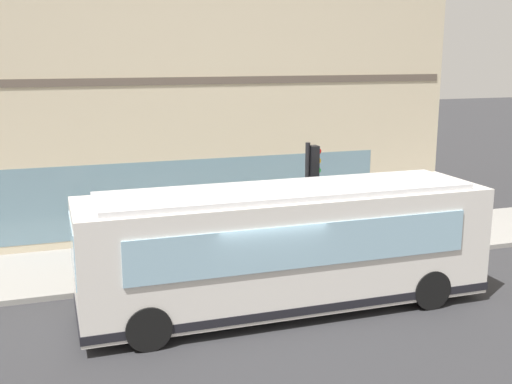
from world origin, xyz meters
TOP-DOWN VIEW (x-y plane):
  - ground at (0.00, 0.00)m, footprint 120.00×120.00m
  - sidewalk_curb at (4.57, 0.00)m, footprint 3.95×40.00m
  - building_corner at (10.91, 0.00)m, footprint 8.78×18.49m
  - city_bus_nearside at (0.28, -0.78)m, footprint 2.62×10.05m
  - traffic_light_near_corner at (3.06, -2.64)m, footprint 0.32×0.49m
  - fire_hydrant at (4.77, -7.36)m, footprint 0.35×0.35m
  - pedestrian_walking_along_curb at (4.77, -3.40)m, footprint 0.32×0.32m
  - pedestrian_near_building_entrance at (3.52, 3.61)m, footprint 0.32×0.32m

SIDE VIEW (x-z plane):
  - ground at x=0.00m, z-range 0.00..0.00m
  - sidewalk_curb at x=4.57m, z-range 0.00..0.15m
  - fire_hydrant at x=4.77m, z-range 0.14..0.88m
  - pedestrian_near_building_entrance at x=3.52m, z-range 0.27..1.93m
  - pedestrian_walking_along_curb at x=4.77m, z-range 0.29..2.07m
  - city_bus_nearside at x=0.28m, z-range 0.02..3.09m
  - traffic_light_near_corner at x=3.06m, z-range 0.85..4.42m
  - building_corner at x=10.91m, z-range -0.01..9.72m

